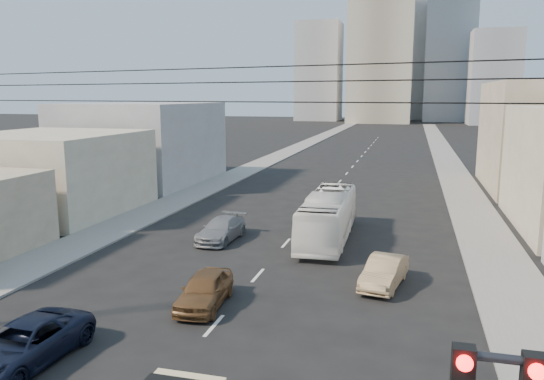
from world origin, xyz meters
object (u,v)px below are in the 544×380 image
at_px(navy_pickup, 24,344).
at_px(city_bus, 328,216).
at_px(sedan_grey, 221,229).
at_px(sedan_brown, 205,290).
at_px(sedan_tan, 384,272).

height_order(navy_pickup, city_bus, city_bus).
relative_size(navy_pickup, sedan_grey, 1.07).
relative_size(city_bus, sedan_brown, 2.51).
xyz_separation_m(city_bus, sedan_tan, (3.79, -7.43, -0.78)).
distance_m(city_bus, sedan_brown, 12.26).
xyz_separation_m(city_bus, sedan_brown, (-3.36, -11.77, -0.75)).
xyz_separation_m(sedan_tan, sedan_grey, (-10.06, 5.52, -0.00)).
distance_m(navy_pickup, sedan_grey, 16.01).
xyz_separation_m(navy_pickup, sedan_brown, (3.89, 6.12, 0.01)).
bearing_deg(sedan_tan, navy_pickup, -126.07).
distance_m(city_bus, sedan_grey, 6.60).
xyz_separation_m(sedan_brown, sedan_tan, (7.15, 4.34, -0.03)).
xyz_separation_m(navy_pickup, city_bus, (7.25, 17.89, 0.77)).
bearing_deg(sedan_grey, city_bus, 19.69).
relative_size(city_bus, sedan_tan, 2.53).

